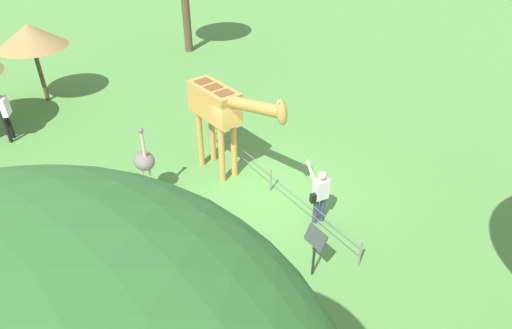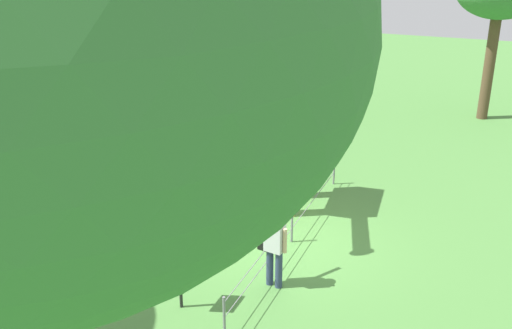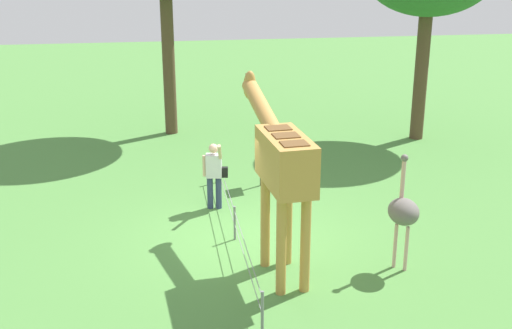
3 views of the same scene
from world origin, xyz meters
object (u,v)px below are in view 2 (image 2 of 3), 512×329
Objects in this scene: ostrich at (207,150)px; shade_hut_near at (201,44)px; zebra at (204,89)px; giraffe at (287,126)px; visitor at (274,244)px; shade_hut_far at (284,43)px; info_sign at (179,262)px.

shade_hut_near is (-6.56, -3.54, 1.45)m from ostrich.
zebra is 6.48m from ostrich.
giraffe reaches higher than visitor.
shade_hut_near is (-0.83, -0.52, 1.46)m from zebra.
shade_hut_near is at bearing -148.07° from zebra.
ostrich is 0.74× the size of shade_hut_far.
giraffe reaches higher than shade_hut_near.
giraffe is 2.91× the size of info_sign.
visitor is 1.30× the size of info_sign.
giraffe reaches higher than shade_hut_far.
visitor is 11.15m from zebra.
ostrich is at bearing -137.85° from visitor.
shade_hut_near reaches higher than info_sign.
visitor is 0.97× the size of zebra.
giraffe is at bearing -164.06° from visitor.
giraffe is at bearing 41.20° from zebra.
shade_hut_far is 13.27m from info_sign.
shade_hut_near is at bearing -146.30° from visitor.
ostrich is (-0.32, -2.28, -1.01)m from giraffe.
shade_hut_far is (-1.48, 2.71, -0.04)m from shade_hut_near.
visitor is 4.77m from ostrich.
info_sign is at bearing 21.17° from ostrich.
zebra is 0.57× the size of shade_hut_near.
visitor is (3.21, 0.92, -1.29)m from giraffe.
shade_hut_near reaches higher than zebra.
giraffe is 2.18× the size of zebra.
shade_hut_near reaches higher than ostrich.
giraffe is 9.02m from shade_hut_near.
info_sign is at bearing -5.02° from giraffe.
shade_hut_far is (-11.57, -4.02, 1.68)m from visitor.
info_sign is at bearing 25.38° from shade_hut_near.
visitor is 0.76× the size of ostrich.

